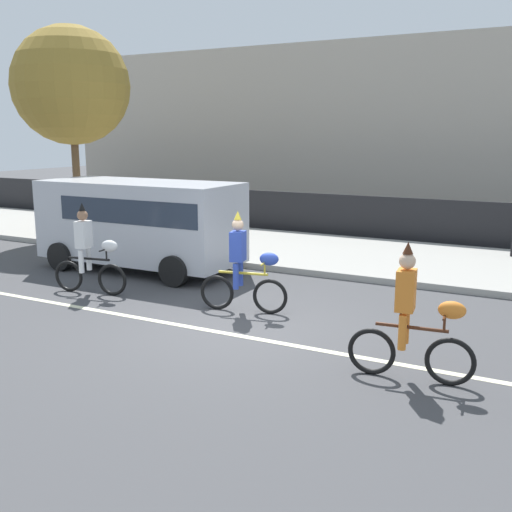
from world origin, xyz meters
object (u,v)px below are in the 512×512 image
at_px(parade_cyclist_zebra, 89,254).
at_px(parked_van_silver, 142,219).
at_px(parade_cyclist_cobalt, 244,268).
at_px(parade_cyclist_orange, 413,321).

height_order(parade_cyclist_zebra, parked_van_silver, parked_van_silver).
height_order(parade_cyclist_cobalt, parade_cyclist_orange, same).
height_order(parade_cyclist_zebra, parade_cyclist_cobalt, same).
bearing_deg(parked_van_silver, parade_cyclist_zebra, -79.74).
bearing_deg(parade_cyclist_orange, parked_van_silver, 153.79).
relative_size(parade_cyclist_zebra, parade_cyclist_cobalt, 1.00).
xyz_separation_m(parade_cyclist_zebra, parked_van_silver, (-0.42, 2.30, 0.44)).
relative_size(parade_cyclist_orange, parked_van_silver, 0.38).
bearing_deg(parade_cyclist_zebra, parade_cyclist_cobalt, 5.83).
xyz_separation_m(parade_cyclist_orange, parked_van_silver, (-7.48, 3.68, 0.44)).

